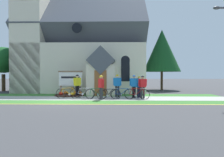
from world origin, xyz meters
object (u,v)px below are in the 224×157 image
(bicycle_white, at_px, (84,93))
(bicycle_black, at_px, (109,94))
(cyclist_in_red_jersey, at_px, (134,84))
(roadside_conifer, at_px, (162,51))
(yard_deciduous_tree, at_px, (3,60))
(church_sign, at_px, (70,79))
(bicycle_red, at_px, (97,93))
(cyclist_in_green_jersey, at_px, (139,85))
(cyclist_in_orange_jersey, at_px, (77,84))
(cyclist_in_white_jersey, at_px, (143,85))
(bicycle_yellow, at_px, (122,93))
(bicycle_blue, at_px, (137,94))
(cyclist_in_yellow_jersey, at_px, (101,85))
(bicycle_silver, at_px, (68,93))
(cyclist_in_blue_jersey, at_px, (117,84))

(bicycle_white, height_order, bicycle_black, bicycle_white)
(cyclist_in_red_jersey, bearing_deg, bicycle_black, -157.71)
(roadside_conifer, height_order, yard_deciduous_tree, roadside_conifer)
(church_sign, height_order, bicycle_red, church_sign)
(cyclist_in_green_jersey, xyz_separation_m, yard_deciduous_tree, (-13.66, 5.78, 2.34))
(bicycle_white, xyz_separation_m, cyclist_in_orange_jersey, (-0.67, 1.05, 0.65))
(cyclist_in_white_jersey, height_order, yard_deciduous_tree, yard_deciduous_tree)
(cyclist_in_red_jersey, height_order, yard_deciduous_tree, yard_deciduous_tree)
(bicycle_white, relative_size, cyclist_in_white_jersey, 0.97)
(cyclist_in_orange_jersey, height_order, cyclist_in_red_jersey, cyclist_in_orange_jersey)
(bicycle_white, distance_m, yard_deciduous_tree, 11.74)
(cyclist_in_green_jersey, bearing_deg, bicycle_red, -170.15)
(bicycle_yellow, bearing_deg, cyclist_in_red_jersey, 17.69)
(church_sign, bearing_deg, bicycle_blue, -26.26)
(cyclist_in_yellow_jersey, bearing_deg, bicycle_red, 118.16)
(church_sign, height_order, cyclist_in_green_jersey, church_sign)
(church_sign, xyz_separation_m, bicycle_white, (1.45, -2.10, -0.98))
(church_sign, height_order, bicycle_blue, church_sign)
(cyclist_in_white_jersey, xyz_separation_m, yard_deciduous_tree, (-13.87, 6.27, 2.30))
(bicycle_red, height_order, roadside_conifer, roadside_conifer)
(bicycle_blue, relative_size, bicycle_red, 1.07)
(bicycle_silver, height_order, cyclist_in_blue_jersey, cyclist_in_blue_jersey)
(bicycle_white, relative_size, bicycle_silver, 0.94)
(cyclist_in_yellow_jersey, bearing_deg, cyclist_in_red_jersey, 23.98)
(bicycle_yellow, height_order, bicycle_blue, bicycle_blue)
(cyclist_in_yellow_jersey, height_order, cyclist_in_red_jersey, cyclist_in_red_jersey)
(bicycle_black, height_order, cyclist_in_orange_jersey, cyclist_in_orange_jersey)
(bicycle_silver, height_order, cyclist_in_white_jersey, cyclist_in_white_jersey)
(cyclist_in_orange_jersey, xyz_separation_m, cyclist_in_white_jersey, (5.01, -1.10, -0.06))
(cyclist_in_white_jersey, bearing_deg, bicycle_black, -169.32)
(bicycle_white, xyz_separation_m, bicycle_black, (1.87, -0.51, -0.02))
(bicycle_yellow, distance_m, bicycle_blue, 1.14)
(cyclist_in_white_jersey, bearing_deg, bicycle_blue, -134.50)
(cyclist_in_green_jersey, bearing_deg, roadside_conifer, 66.09)
(cyclist_in_red_jersey, distance_m, yard_deciduous_tree, 14.72)
(cyclist_in_orange_jersey, xyz_separation_m, cyclist_in_red_jersey, (4.41, -0.80, -0.02))
(bicycle_red, bearing_deg, bicycle_silver, 179.28)
(bicycle_black, distance_m, cyclist_in_white_jersey, 2.59)
(bicycle_white, relative_size, cyclist_in_blue_jersey, 0.92)
(bicycle_red, height_order, cyclist_in_green_jersey, cyclist_in_green_jersey)
(cyclist_in_green_jersey, bearing_deg, church_sign, 163.46)
(bicycle_white, xyz_separation_m, bicycle_silver, (-1.11, -0.08, 0.01))
(church_sign, relative_size, bicycle_blue, 1.18)
(bicycle_blue, bearing_deg, cyclist_in_red_jersey, 99.40)
(bicycle_silver, bearing_deg, roadside_conifer, 43.71)
(church_sign, xyz_separation_m, cyclist_in_yellow_jersey, (2.81, -2.90, -0.37))
(cyclist_in_yellow_jersey, height_order, roadside_conifer, roadside_conifer)
(cyclist_in_blue_jersey, bearing_deg, yard_deciduous_tree, 155.35)
(bicycle_black, bearing_deg, bicycle_blue, -0.42)
(bicycle_black, relative_size, cyclist_in_orange_jersey, 0.99)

